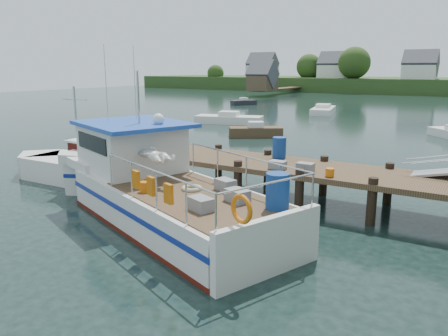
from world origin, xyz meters
The scene contains 7 objects.
ground_plane centered at (0.00, 0.00, 0.00)m, with size 160.00×160.00×0.00m, color black.
lobster_boat centered at (-2.27, -4.18, 1.07)m, with size 11.92×7.00×5.88m.
work_boat centered at (-7.77, -2.28, 0.67)m, with size 8.08×2.66×4.25m.
moored_rowboat centered at (-7.31, 13.39, 0.42)m, with size 3.99×3.29×1.14m.
moored_a centered at (-13.05, 19.16, 0.42)m, with size 6.44×3.66×1.12m.
moored_d centered at (-8.58, 32.32, 0.40)m, with size 3.38×6.59×1.07m.
moored_e centered at (-21.88, 38.02, 0.37)m, with size 2.98×3.65×0.99m.
Camera 1 is at (7.45, -15.36, 5.05)m, focal length 35.00 mm.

